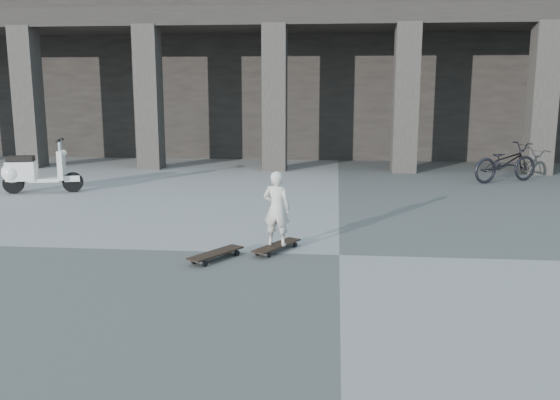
# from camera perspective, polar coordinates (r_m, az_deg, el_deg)

# --- Properties ---
(ground) EXTENTS (90.00, 90.00, 0.00)m
(ground) POSITION_cam_1_polar(r_m,az_deg,el_deg) (8.34, 5.73, -5.29)
(ground) COLOR #4D4D4A
(ground) RESTS_ON ground
(colonnade) EXTENTS (28.00, 8.82, 6.00)m
(colonnade) POSITION_cam_1_polar(r_m,az_deg,el_deg) (21.79, 5.75, 12.66)
(colonnade) COLOR black
(colonnade) RESTS_ON ground
(longboard) EXTENTS (0.65, 0.94, 0.09)m
(longboard) POSITION_cam_1_polar(r_m,az_deg,el_deg) (8.47, -0.32, -4.46)
(longboard) COLOR black
(longboard) RESTS_ON ground
(skateboard_spare) EXTENTS (0.67, 0.89, 0.11)m
(skateboard_spare) POSITION_cam_1_polar(r_m,az_deg,el_deg) (8.10, -6.19, -5.18)
(skateboard_spare) COLOR black
(skateboard_spare) RESTS_ON ground
(child) EXTENTS (0.43, 0.32, 1.06)m
(child) POSITION_cam_1_polar(r_m,az_deg,el_deg) (8.34, -0.32, -0.80)
(child) COLOR beige
(child) RESTS_ON longboard
(scooter) EXTENTS (1.68, 0.76, 1.19)m
(scooter) POSITION_cam_1_polar(r_m,az_deg,el_deg) (14.17, -23.06, 2.50)
(scooter) COLOR black
(scooter) RESTS_ON ground
(bicycle) EXTENTS (1.94, 1.42, 0.97)m
(bicycle) POSITION_cam_1_polar(r_m,az_deg,el_deg) (15.61, 20.86, 3.40)
(bicycle) COLOR black
(bicycle) RESTS_ON ground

